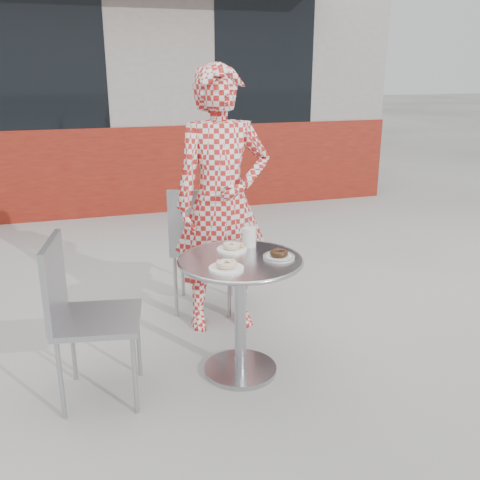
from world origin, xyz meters
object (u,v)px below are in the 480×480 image
object	(u,v)px
chair_left	(99,350)
milk_cup	(249,236)
bistro_table	(240,288)
plate_near	(226,266)
plate_checker	(279,255)
plate_far	(232,247)
seated_person	(222,202)
chair_far	(204,271)

from	to	relation	value
chair_left	milk_cup	distance (m)	0.99
bistro_table	plate_near	bearing A→B (deg)	-131.45
plate_near	plate_checker	xyz separation A→B (m)	(0.31, 0.08, -0.00)
plate_far	chair_left	bearing A→B (deg)	-168.92
plate_far	milk_cup	distance (m)	0.12
plate_checker	milk_cup	size ratio (longest dim) A/B	1.30
seated_person	plate_checker	xyz separation A→B (m)	(0.12, -0.66, -0.14)
chair_far	chair_left	size ratio (longest dim) A/B	1.04
bistro_table	seated_person	xyz separation A→B (m)	(0.07, 0.61, 0.32)
bistro_table	chair_far	xyz separation A→B (m)	(0.02, 0.90, -0.23)
chair_left	plate_near	distance (m)	0.78
bistro_table	plate_far	world-z (taller)	plate_far
plate_far	plate_near	world-z (taller)	same
plate_far	plate_near	xyz separation A→B (m)	(-0.11, -0.27, 0.00)
bistro_table	plate_far	distance (m)	0.23
chair_left	plate_near	world-z (taller)	chair_left
seated_person	chair_left	bearing A→B (deg)	-140.67
plate_checker	plate_near	bearing A→B (deg)	-165.49
plate_far	plate_near	size ratio (longest dim) A/B	0.94
seated_person	plate_checker	distance (m)	0.68
bistro_table	chair_left	xyz separation A→B (m)	(-0.75, -0.00, -0.24)
bistro_table	plate_near	world-z (taller)	plate_near
plate_near	plate_checker	bearing A→B (deg)	14.51
plate_checker	plate_far	bearing A→B (deg)	135.75
chair_left	seated_person	distance (m)	1.17
bistro_table	plate_checker	size ratio (longest dim) A/B	3.99
chair_far	chair_left	distance (m)	1.19
chair_left	plate_checker	world-z (taller)	chair_left
plate_near	chair_far	bearing A→B (deg)	82.51
chair_left	seated_person	world-z (taller)	seated_person
chair_far	plate_near	distance (m)	1.12
bistro_table	plate_near	xyz separation A→B (m)	(-0.11, -0.13, 0.18)
chair_left	plate_near	bearing A→B (deg)	-91.08
chair_far	plate_near	bearing A→B (deg)	101.46
chair_far	chair_left	xyz separation A→B (m)	(-0.77, -0.90, -0.01)
seated_person	plate_far	bearing A→B (deg)	-96.38
seated_person	milk_cup	distance (m)	0.44
plate_near	milk_cup	size ratio (longest dim) A/B	1.35
bistro_table	milk_cup	distance (m)	0.31
plate_checker	chair_far	bearing A→B (deg)	100.45
bistro_table	milk_cup	bearing A→B (deg)	59.35
bistro_table	chair_left	bearing A→B (deg)	-179.71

